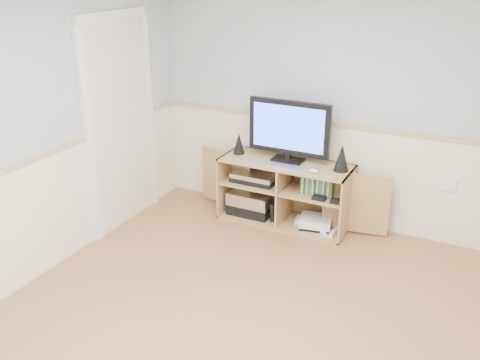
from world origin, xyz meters
The scene contains 11 objects.
room centered at (-0.06, 0.12, 1.22)m, with size 4.04×4.54×2.54m.
media_cabinet centered at (-0.51, 2.03, 0.33)m, with size 2.05×0.49×0.65m.
monitor centered at (-0.51, 2.02, 0.98)m, with size 0.83×0.18×0.61m.
speaker_left centered at (-1.04, 1.99, 0.76)m, with size 0.12×0.12×0.22m, color black.
speaker_right centered at (0.04, 1.99, 0.78)m, with size 0.14×0.14×0.26m, color black.
keyboard centered at (-0.46, 1.83, 0.66)m, with size 0.28×0.11×0.01m, color silver.
mouse centered at (-0.17, 1.83, 0.67)m, with size 0.10×0.06×0.04m, color white.
av_components centered at (-0.86, 1.97, 0.22)m, with size 0.53×0.34×0.47m.
game_consoles centered at (-0.17, 1.96, 0.07)m, with size 0.46×0.31×0.11m.
game_cases centered at (-0.16, 1.95, 0.48)m, with size 0.32×0.14×0.19m, color #3F8C3F.
wall_outlet centered at (1.00, 2.23, 0.60)m, with size 0.12×0.03×0.12m, color white.
Camera 1 is at (1.31, -2.64, 2.51)m, focal length 40.00 mm.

